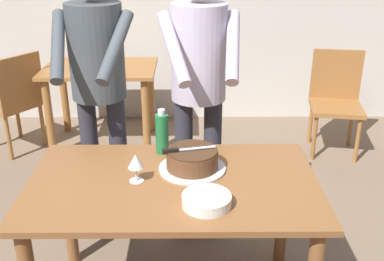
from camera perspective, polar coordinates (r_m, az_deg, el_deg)
name	(u,v)px	position (r m, az deg, el deg)	size (l,w,h in m)	color
main_dining_table	(173,203)	(2.32, -2.31, -8.82)	(1.41, 0.83, 0.75)	brown
cake_on_platter	(192,160)	(2.34, 0.03, -3.67)	(0.34, 0.34, 0.11)	silver
cake_knife	(178,150)	(2.30, -1.72, -2.42)	(0.27, 0.08, 0.02)	silver
plate_stack	(207,200)	(2.06, 1.80, -8.56)	(0.22, 0.22, 0.05)	white
wine_glass_near	(136,162)	(2.23, -6.93, -3.83)	(0.08, 0.08, 0.14)	silver
water_bottle	(162,133)	(2.50, -3.70, -0.30)	(0.07, 0.07, 0.25)	#1E6B38
person_cutting_cake	(199,78)	(2.71, 0.84, 6.42)	(0.46, 0.57, 1.72)	#2D2D38
person_standing_beside	(98,77)	(2.79, -11.47, 6.45)	(0.47, 0.56, 1.72)	#2D2D38
background_table	(101,84)	(4.33, -11.09, 5.61)	(1.00, 0.70, 0.74)	#9E6633
background_chair_0	(336,98)	(4.34, 17.23, 3.82)	(0.50, 0.50, 0.90)	#9E6633
background_chair_1	(14,99)	(4.41, -21.00, 3.61)	(0.61, 0.61, 0.90)	#9E6633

